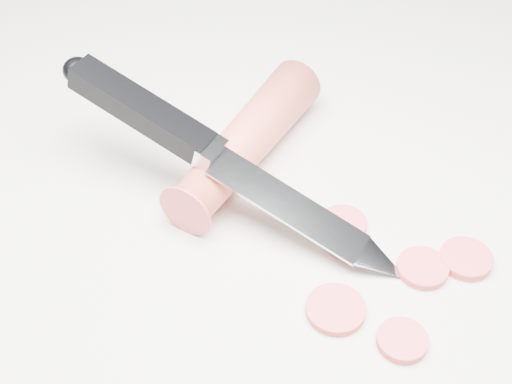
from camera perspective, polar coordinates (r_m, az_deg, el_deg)
ground at (r=0.52m, az=5.24°, el=-3.44°), size 2.40×2.40×0.00m
carrot at (r=0.56m, az=-0.74°, el=4.14°), size 0.17×0.12×0.04m
carrot_slice_0 at (r=0.52m, az=16.45°, el=-5.16°), size 0.04×0.04×0.01m
carrot_slice_1 at (r=0.52m, az=7.28°, el=-4.01°), size 0.03×0.03×0.01m
carrot_slice_2 at (r=0.53m, az=7.00°, el=-2.53°), size 0.03×0.03×0.01m
carrot_slice_3 at (r=0.51m, az=13.19°, el=-5.95°), size 0.04×0.04×0.01m
carrot_slice_4 at (r=0.48m, az=6.39°, el=-9.31°), size 0.04×0.04×0.01m
carrot_slice_5 at (r=0.47m, az=11.61°, el=-11.56°), size 0.03×0.03×0.01m
kitchen_knife at (r=0.51m, az=-2.12°, el=2.53°), size 0.18×0.27×0.09m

